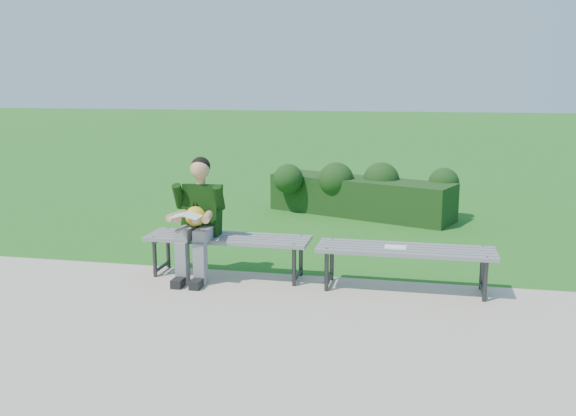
% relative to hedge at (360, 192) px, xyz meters
% --- Properties ---
extents(ground, '(80.00, 80.00, 0.00)m').
position_rel_hedge_xyz_m(ground, '(-0.50, -3.48, -0.38)').
color(ground, '#226F1A').
rests_on(ground, ground).
extents(walkway, '(30.00, 3.50, 0.02)m').
position_rel_hedge_xyz_m(walkway, '(-0.50, -5.23, -0.37)').
color(walkway, '#B0A892').
rests_on(walkway, ground).
extents(hedge, '(3.15, 1.79, 0.86)m').
position_rel_hedge_xyz_m(hedge, '(0.00, 0.00, 0.00)').
color(hedge, '#0D370F').
rests_on(hedge, ground).
extents(bench_left, '(1.80, 0.50, 0.46)m').
position_rel_hedge_xyz_m(bench_left, '(-1.09, -3.68, 0.03)').
color(bench_left, slate).
rests_on(bench_left, walkway).
extents(bench_right, '(1.80, 0.50, 0.46)m').
position_rel_hedge_xyz_m(bench_right, '(0.83, -3.78, 0.03)').
color(bench_right, slate).
rests_on(bench_right, walkway).
extents(seated_boy, '(0.56, 0.76, 1.31)m').
position_rel_hedge_xyz_m(seated_boy, '(-1.39, -3.78, 0.33)').
color(seated_boy, gray).
rests_on(seated_boy, walkway).
extents(paper_sheet, '(0.22, 0.16, 0.01)m').
position_rel_hedge_xyz_m(paper_sheet, '(0.73, -3.78, 0.09)').
color(paper_sheet, white).
rests_on(paper_sheet, bench_right).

